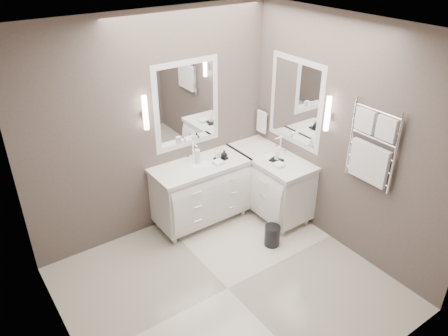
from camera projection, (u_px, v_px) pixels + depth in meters
floor at (228, 289)px, 4.73m from camera, size 3.20×3.00×0.01m
ceiling at (229, 32)px, 3.42m from camera, size 3.20×3.00×0.01m
wall_back at (154, 128)px, 5.15m from camera, size 3.20×0.01×2.70m
wall_front at (356, 272)px, 2.99m from camera, size 3.20×0.01×2.70m
wall_left at (54, 244)px, 3.26m from camera, size 0.01×3.00×2.70m
wall_right at (345, 139)px, 4.88m from camera, size 0.01×3.00×2.70m
vanity_back at (201, 189)px, 5.59m from camera, size 1.24×0.59×0.97m
vanity_right at (269, 180)px, 5.80m from camera, size 0.59×1.24×0.97m
mirror_back at (187, 105)px, 5.27m from camera, size 0.90×0.02×1.10m
mirror_right at (296, 102)px, 5.35m from camera, size 0.02×0.90×1.10m
sconce_back at (145, 113)px, 4.91m from camera, size 0.06×0.06×0.40m
sconce_right at (328, 114)px, 4.88m from camera, size 0.06×0.06×0.40m
towel_bar_corner at (262, 121)px, 5.93m from camera, size 0.03×0.22×0.30m
towel_ladder at (371, 150)px, 4.55m from camera, size 0.06×0.58×0.90m
waste_bin at (272, 236)px, 5.32m from camera, size 0.22×0.22×0.27m
amenity_tray_back at (221, 158)px, 5.53m from camera, size 0.16×0.13×0.02m
amenity_tray_right at (277, 160)px, 5.48m from camera, size 0.16×0.18×0.02m
water_bottle at (197, 157)px, 5.38m from camera, size 0.09×0.09×0.19m
soap_bottle_a at (218, 153)px, 5.49m from camera, size 0.08×0.08×0.14m
soap_bottle_b at (224, 154)px, 5.49m from camera, size 0.10×0.10×0.11m
soap_bottle_c at (277, 154)px, 5.44m from camera, size 0.08×0.08×0.16m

